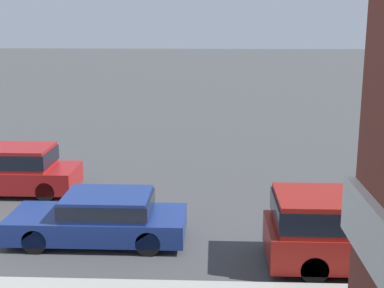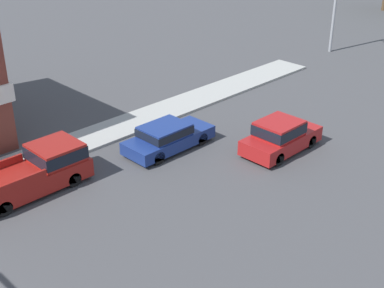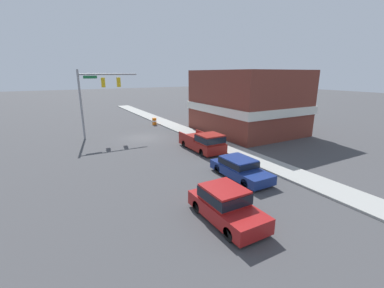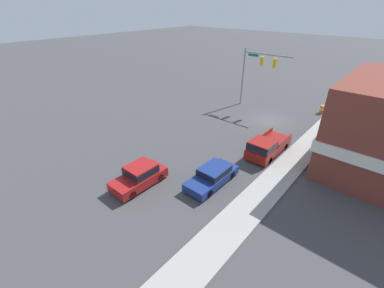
{
  "view_description": "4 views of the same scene",
  "coord_description": "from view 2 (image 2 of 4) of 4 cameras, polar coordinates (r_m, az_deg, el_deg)",
  "views": [
    {
      "loc": [
        -15.66,
        11.2,
        5.94
      ],
      "look_at": [
        0.02,
        11.87,
        2.29
      ],
      "focal_mm": 50.0,
      "sensor_mm": 36.0,
      "label": 1
    },
    {
      "loc": [
        15.94,
        -1.83,
        12.24
      ],
      "look_at": [
        0.9,
        13.07,
        1.74
      ],
      "focal_mm": 50.0,
      "sensor_mm": 36.0,
      "label": 2
    },
    {
      "loc": [
        9.12,
        27.16,
        7.05
      ],
      "look_at": [
        -0.42,
        10.39,
        1.72
      ],
      "focal_mm": 24.0,
      "sensor_mm": 36.0,
      "label": 3
    },
    {
      "loc": [
        -11.43,
        27.56,
        12.45
      ],
      "look_at": [
        0.36,
        13.94,
        2.46
      ],
      "focal_mm": 24.0,
      "sensor_mm": 36.0,
      "label": 4
    }
  ],
  "objects": [
    {
      "name": "car_oncoming",
      "position": [
        26.82,
        9.4,
        0.89
      ],
      "size": [
        1.95,
        4.37,
        1.66
      ],
      "rotation": [
        0.0,
        0.0,
        3.14
      ],
      "color": "black",
      "rests_on": "ground"
    },
    {
      "name": "car_lead",
      "position": [
        26.73,
        -2.65,
        0.83
      ],
      "size": [
        1.92,
        4.78,
        1.36
      ],
      "color": "black",
      "rests_on": "ground"
    },
    {
      "name": "pickup_truck_parked",
      "position": [
        24.24,
        -16.14,
        -2.66
      ],
      "size": [
        2.11,
        5.34,
        1.81
      ],
      "color": "black",
      "rests_on": "ground"
    }
  ]
}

